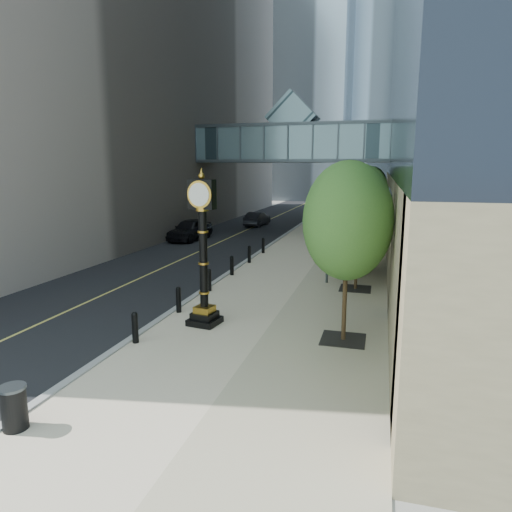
{
  "coord_description": "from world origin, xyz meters",
  "views": [
    {
      "loc": [
        4.6,
        -11.11,
        5.49
      ],
      "look_at": [
        0.08,
        5.2,
        2.21
      ],
      "focal_mm": 32.0,
      "sensor_mm": 36.0,
      "label": 1
    }
  ],
  "objects_px": {
    "pedestrian": "(348,263)",
    "car_far": "(257,219)",
    "trash_bin": "(14,409)",
    "car_near": "(190,229)",
    "street_clock": "(203,261)"
  },
  "relations": [
    {
      "from": "car_near",
      "to": "car_far",
      "type": "distance_m",
      "value": 10.18
    },
    {
      "from": "car_near",
      "to": "pedestrian",
      "type": "bearing_deg",
      "value": -33.4
    },
    {
      "from": "trash_bin",
      "to": "car_near",
      "type": "xyz_separation_m",
      "value": [
        -6.89,
        24.98,
        0.33
      ]
    },
    {
      "from": "street_clock",
      "to": "trash_bin",
      "type": "distance_m",
      "value": 7.58
    },
    {
      "from": "pedestrian",
      "to": "car_far",
      "type": "bearing_deg",
      "value": -74.59
    },
    {
      "from": "street_clock",
      "to": "pedestrian",
      "type": "relative_size",
      "value": 3.25
    },
    {
      "from": "pedestrian",
      "to": "car_near",
      "type": "height_order",
      "value": "pedestrian"
    },
    {
      "from": "trash_bin",
      "to": "pedestrian",
      "type": "distance_m",
      "value": 16.27
    },
    {
      "from": "pedestrian",
      "to": "car_near",
      "type": "distance_m",
      "value": 16.01
    },
    {
      "from": "car_near",
      "to": "car_far",
      "type": "relative_size",
      "value": 1.2
    },
    {
      "from": "street_clock",
      "to": "car_near",
      "type": "bearing_deg",
      "value": 124.16
    },
    {
      "from": "trash_bin",
      "to": "street_clock",
      "type": "bearing_deg",
      "value": 78.99
    },
    {
      "from": "street_clock",
      "to": "car_near",
      "type": "distance_m",
      "value": 19.66
    },
    {
      "from": "car_near",
      "to": "car_far",
      "type": "bearing_deg",
      "value": 79.17
    },
    {
      "from": "pedestrian",
      "to": "trash_bin",
      "type": "bearing_deg",
      "value": 57.5
    }
  ]
}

